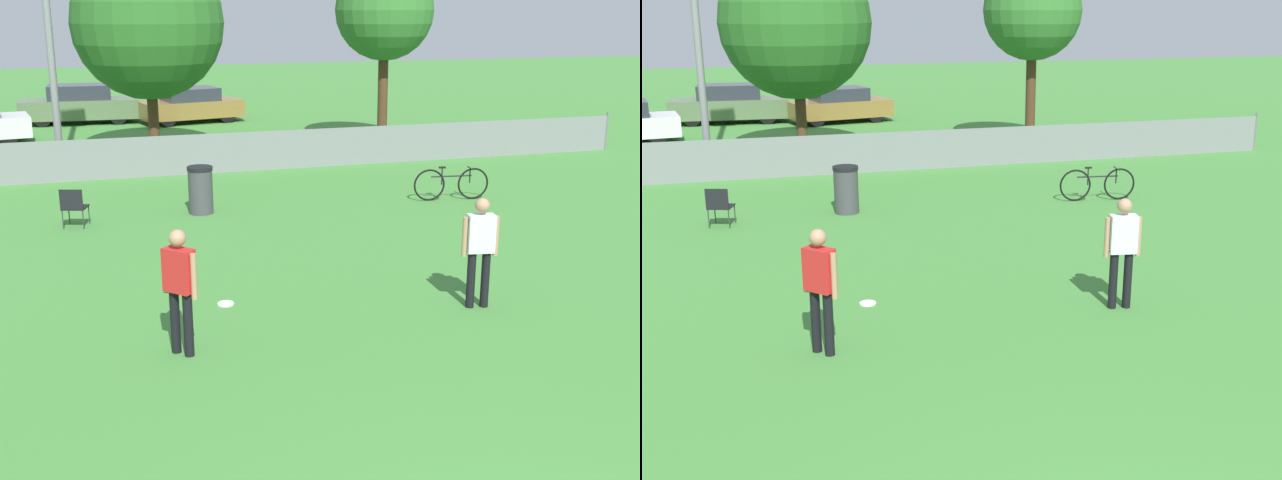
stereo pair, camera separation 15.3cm
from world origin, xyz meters
The scene contains 11 objects.
fence_backline centered at (0.00, 18.00, 0.55)m, with size 26.66×0.07×1.21m.
tree_near_pole centered at (-0.70, 20.60, 3.98)m, with size 4.40×4.40×6.19m.
tree_far_right centered at (6.60, 20.55, 4.30)m, with size 3.11×3.11×5.89m.
player_defender_red centered at (-1.86, 6.21, 1.01)m, with size 0.44×0.45×1.72m.
player_receiver_white centered at (2.71, 6.62, 1.01)m, with size 0.56×0.29×1.72m.
frisbee_disc centered at (-0.98, 7.86, 0.01)m, with size 0.26×0.26×0.03m.
folding_chair_sideline centered at (-3.14, 13.23, 0.48)m, with size 0.59×0.60×0.84m.
bicycle_sideline centered at (5.48, 13.17, 0.39)m, with size 1.83×0.44×0.81m.
trash_bin centered at (-0.42, 13.66, 0.53)m, with size 0.57×0.57×1.06m.
parked_car_olive centered at (-2.67, 29.30, 0.73)m, with size 4.65×1.96×1.50m.
parked_car_tan centered at (1.50, 28.23, 0.67)m, with size 4.21×2.53×1.36m.
Camera 1 is at (-3.02, -3.74, 4.48)m, focal length 45.00 mm.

